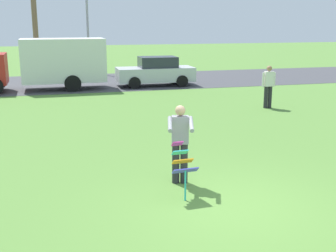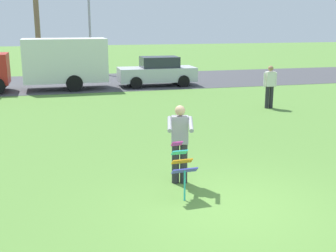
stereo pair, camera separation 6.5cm
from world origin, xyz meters
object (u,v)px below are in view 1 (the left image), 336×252
object	(u,v)px
parked_truck_red_cab	(47,63)
streetlight_pole	(87,14)
person_kite_flyer	(180,141)
person_walker_near	(268,85)
parked_car_silver	(156,72)
kite_held	(183,163)

from	to	relation	value
parked_truck_red_cab	streetlight_pole	bearing A→B (deg)	70.24
person_kite_flyer	person_walker_near	bearing A→B (deg)	50.77
parked_truck_red_cab	person_walker_near	xyz separation A→B (m)	(8.69, -7.32, -0.48)
person_kite_flyer	parked_car_silver	bearing A→B (deg)	78.57
parked_truck_red_cab	streetlight_pole	world-z (taller)	streetlight_pole
parked_car_silver	streetlight_pole	size ratio (longest dim) A/B	0.60
kite_held	parked_truck_red_cab	world-z (taller)	parked_truck_red_cab
person_kite_flyer	kite_held	xyz separation A→B (m)	(-0.18, -0.78, -0.22)
parked_truck_red_cab	parked_car_silver	distance (m)	5.76
kite_held	streetlight_pole	distance (m)	23.24
person_walker_near	person_kite_flyer	bearing A→B (deg)	-129.23
person_kite_flyer	parked_car_silver	distance (m)	14.85
person_walker_near	parked_truck_red_cab	bearing A→B (deg)	139.89
person_kite_flyer	person_walker_near	world-z (taller)	same
kite_held	person_walker_near	distance (m)	10.06
parked_truck_red_cab	parked_car_silver	world-z (taller)	parked_truck_red_cab
person_kite_flyer	kite_held	world-z (taller)	person_kite_flyer
streetlight_pole	person_walker_near	bearing A→B (deg)	-68.44
kite_held	parked_car_silver	distance (m)	15.64
kite_held	person_walker_near	size ratio (longest dim) A/B	0.63
streetlight_pole	parked_car_silver	bearing A→B (deg)	-68.92
kite_held	parked_truck_red_cab	size ratio (longest dim) A/B	0.16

